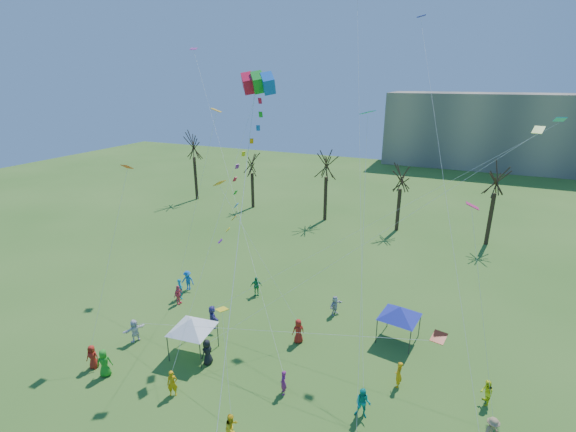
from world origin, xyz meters
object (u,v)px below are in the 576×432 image
at_px(distant_building, 541,133).
at_px(canopy_tent_blue, 400,312).
at_px(big_box_kite, 245,178).
at_px(canopy_tent_white, 192,324).

distance_m(distant_building, canopy_tent_blue, 71.53).
bearing_deg(big_box_kite, distant_building, 72.41).
relative_size(big_box_kite, canopy_tent_white, 5.29).
distance_m(distant_building, big_box_kite, 80.17).
xyz_separation_m(big_box_kite, canopy_tent_blue, (8.15, 6.75, -10.31)).
height_order(distant_building, big_box_kite, big_box_kite).
bearing_deg(canopy_tent_blue, canopy_tent_white, -149.86).
height_order(big_box_kite, canopy_tent_blue, big_box_kite).
height_order(distant_building, canopy_tent_blue, distant_building).
distance_m(big_box_kite, canopy_tent_white, 11.10).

